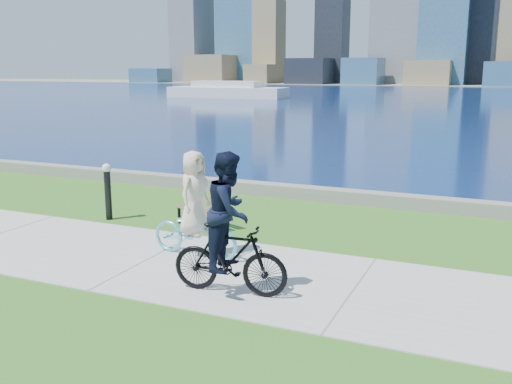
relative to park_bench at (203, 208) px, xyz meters
The scene contains 10 objects.
ground 4.89m from the park_bench, 30.83° to the right, with size 320.00×320.00×0.00m, color #2A5F19.
concrete_path 4.89m from the park_bench, 30.83° to the right, with size 80.00×3.50×0.02m, color #A5A6A0.
seawall 5.59m from the park_bench, 41.56° to the left, with size 90.00×0.50×0.35m, color slate.
bay_water 69.63m from the park_bench, 86.56° to the left, with size 320.00×131.00×0.01m, color #0C2252.
far_shore 127.57m from the park_bench, 88.12° to the left, with size 320.00×30.00×0.12m, color slate.
ferry_near 60.32m from the park_bench, 115.95° to the left, with size 15.24×4.35×2.07m.
park_bench is the anchor object (origin of this frame).
bollard_lamp 2.46m from the park_bench, behind, with size 0.22×0.22×1.38m.
cyclist_woman 2.19m from the park_bench, 65.09° to the right, with size 0.76×1.91×2.07m.
cyclist_man 4.18m from the park_bench, 55.11° to the right, with size 0.80×1.97×2.32m.
Camera 1 is at (2.08, -8.72, 3.59)m, focal length 40.00 mm.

